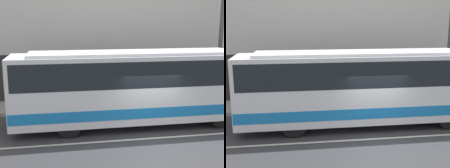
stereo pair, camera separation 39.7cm
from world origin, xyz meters
The scene contains 7 objects.
ground_plane centered at (0.00, 0.00, 0.00)m, with size 60.00×60.00×0.00m, color #38383A.
sidewalk centered at (0.00, 5.25, 0.09)m, with size 60.00×2.50×0.18m.
building_facade centered at (0.00, 6.64, 5.68)m, with size 60.00×0.35×11.76m.
lane_stripe centered at (0.00, 0.00, 0.00)m, with size 54.00×0.14×0.01m.
transit_bus centered at (-0.45, 1.78, 1.90)m, with size 10.76×2.48×3.37m.
utility_pole_near centered at (5.23, 4.69, 3.89)m, with size 0.22×0.22×7.43m.
pedestrian_waiting centered at (-1.85, 4.93, 0.99)m, with size 0.36×0.36×1.73m.
Camera 1 is at (-3.84, -11.48, 4.79)m, focal length 50.00 mm.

